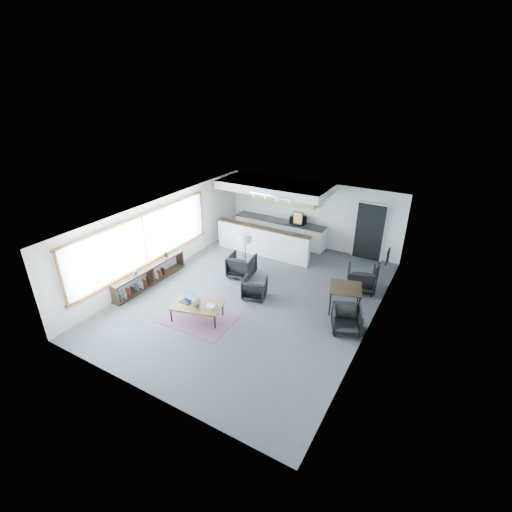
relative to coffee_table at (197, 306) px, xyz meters
The scene contains 21 objects.
room 2.14m from the coffee_table, 66.80° to the left, with size 7.02×9.02×2.62m.
window 3.02m from the coffee_table, 161.62° to the left, with size 0.10×5.95×1.66m.
console 2.64m from the coffee_table, 163.57° to the left, with size 0.35×3.00×0.80m.
kitchenette 5.60m from the coffee_table, 94.46° to the left, with size 4.20×1.96×2.60m.
doorway 6.96m from the coffee_table, 63.72° to the left, with size 1.10×0.12×2.15m.
track_light 4.52m from the coffee_table, 87.43° to the left, with size 1.60×0.07×0.15m.
wall_art_lower 4.90m from the coffee_table, 27.38° to the left, with size 0.03×0.38×0.48m.
wall_art_upper 5.60m from the coffee_table, 39.51° to the left, with size 0.03×0.34×0.44m.
kilim_rug 0.41m from the coffee_table, 80.54° to the left, with size 2.05×1.42×0.01m.
coffee_table is the anchor object (origin of this frame).
laptop 0.36m from the coffee_table, behind, with size 0.38×0.32×0.25m.
ceramic_pot 0.18m from the coffee_table, 51.86° to the right, with size 0.26×0.26×0.26m.
book_stack 0.45m from the coffee_table, ahead, with size 0.34×0.30×0.09m.
coaster 0.18m from the coffee_table, 68.97° to the right, with size 0.10×0.10×0.01m.
armchair_left 2.74m from the coffee_table, 95.02° to the left, with size 0.83×0.78×0.85m, color black.
armchair_right 1.95m from the coffee_table, 65.03° to the left, with size 0.69×0.65×0.71m, color black.
floor_lamp 3.06m from the coffee_table, 93.95° to the left, with size 0.49×0.49×1.48m.
dining_table 4.23m from the coffee_table, 36.11° to the left, with size 1.10×1.10×0.75m.
dining_chair_near 4.07m from the coffee_table, 22.23° to the left, with size 0.64×0.60×0.66m, color black.
dining_chair_far 5.20m from the coffee_table, 47.32° to the left, with size 0.72×0.67×0.74m, color black.
microwave 6.00m from the coffee_table, 86.57° to the left, with size 0.57×0.31×0.38m, color black.
Camera 1 is at (4.94, -8.44, 6.15)m, focal length 26.00 mm.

